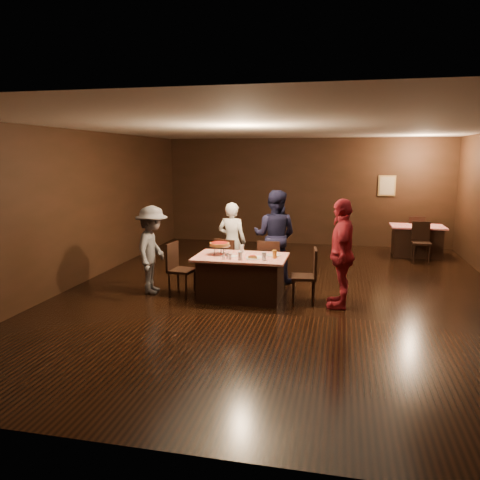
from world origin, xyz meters
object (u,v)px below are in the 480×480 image
back_table (417,241)px  glass_front_right (264,256)px  chair_end_right (304,276)px  diner_red_shirt (342,253)px  plate_empty (273,255)px  glass_front_left (240,256)px  glass_back (242,249)px  chair_far_left (229,262)px  diner_grey_knit (152,250)px  chair_back_far (413,233)px  glass_amber (275,254)px  chair_far_right (270,264)px  diner_white_jacket (232,242)px  main_table (241,277)px  chair_back_near (421,242)px  chair_end_left (182,269)px  pizza_stand (220,244)px  diner_navy_hoodie (275,236)px

back_table → glass_front_right: glass_front_right is taller
chair_end_right → diner_red_shirt: diner_red_shirt is taller
back_table → plate_empty: bearing=-124.8°
glass_front_left → glass_back: (-0.10, 0.60, 0.00)m
chair_far_left → diner_grey_knit: bearing=42.9°
chair_back_far → plate_empty: size_ratio=3.80×
glass_amber → plate_empty: bearing=104.0°
chair_far_right → diner_white_jacket: size_ratio=0.60×
chair_far_right → glass_front_right: size_ratio=6.79×
glass_front_right → glass_back: (-0.50, 0.55, 0.00)m
diner_grey_knit → chair_far_right: bearing=-76.8°
main_table → chair_back_near: bearing=46.7°
back_table → plate_empty: (-3.03, -4.36, 0.39)m
chair_end_right → glass_back: (-1.15, 0.30, 0.37)m
back_table → glass_back: 5.58m
chair_end_left → glass_front_right: 1.61m
chair_end_right → diner_red_shirt: size_ratio=0.52×
diner_red_shirt → pizza_stand: diner_red_shirt is taller
chair_back_far → chair_end_left: bearing=36.1°
diner_red_shirt → chair_back_far: bearing=159.8°
chair_back_far → main_table: bearing=43.6°
diner_white_jacket → glass_amber: diner_white_jacket is taller
chair_end_right → diner_navy_hoodie: (-0.69, 1.32, 0.45)m
diner_navy_hoodie → glass_front_left: 1.66m
diner_white_jacket → glass_front_right: size_ratio=11.39×
chair_far_left → glass_back: bearing=141.4°
chair_far_right → diner_navy_hoodie: diner_navy_hoodie is taller
chair_end_right → diner_grey_knit: (-2.77, 0.03, 0.33)m
diner_white_jacket → diner_grey_knit: 1.68m
chair_far_right → chair_end_right: (0.70, -0.75, 0.00)m
plate_empty → glass_amber: 0.22m
glass_front_left → chair_end_right: bearing=15.9°
chair_back_near → diner_grey_knit: (-5.26, -3.77, 0.33)m
diner_grey_knit → plate_empty: bearing=-92.9°
back_table → plate_empty: size_ratio=5.20×
glass_amber → chair_far_right: bearing=104.0°
diner_red_shirt → plate_empty: bearing=-102.1°
diner_red_shirt → back_table: bearing=157.4°
pizza_stand → chair_far_left: bearing=90.0°
pizza_stand → chair_end_left: bearing=-175.9°
main_table → chair_far_right: chair_far_right is taller
back_table → chair_back_near: chair_back_near is taller
chair_back_near → diner_grey_knit: size_ratio=0.59×
chair_far_left → chair_back_far: bearing=-119.0°
diner_white_jacket → glass_front_left: (0.49, -1.48, 0.04)m
diner_grey_knit → glass_back: diner_grey_knit is taller
chair_far_left → diner_navy_hoodie: bearing=-131.4°
main_table → diner_white_jacket: diner_white_jacket is taller
chair_back_far → pizza_stand: (-3.98, -5.06, 0.48)m
chair_end_left → glass_front_left: chair_end_left is taller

